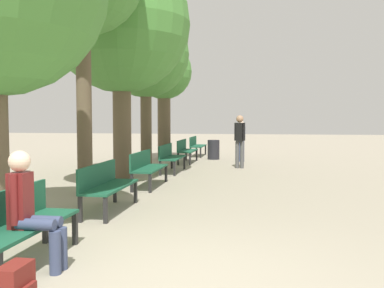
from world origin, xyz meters
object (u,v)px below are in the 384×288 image
at_px(bench_row_1, 106,183).
at_px(bench_row_3, 170,156).
at_px(bench_row_4, 185,149).
at_px(backpack, 16,288).
at_px(person_seated, 31,207).
at_px(pedestrian_mid, 241,138).
at_px(tree_row_4, 164,75).
at_px(bench_row_5, 196,144).
at_px(pedestrian_near, 240,138).
at_px(bench_row_0, 18,221).
at_px(tree_row_3, 146,55).
at_px(trash_bin, 214,150).
at_px(bench_row_2, 146,166).
at_px(tree_row_2, 121,24).

distance_m(bench_row_1, bench_row_3, 5.59).
relative_size(bench_row_4, backpack, 4.27).
distance_m(bench_row_3, person_seated, 8.53).
distance_m(bench_row_4, pedestrian_mid, 2.18).
height_order(bench_row_1, tree_row_4, tree_row_4).
distance_m(bench_row_5, pedestrian_near, 4.72).
height_order(bench_row_0, tree_row_3, tree_row_3).
height_order(bench_row_0, pedestrian_mid, pedestrian_mid).
distance_m(bench_row_0, trash_bin, 12.70).
height_order(bench_row_0, bench_row_4, same).
xyz_separation_m(tree_row_4, pedestrian_near, (3.11, -2.49, -2.37)).
bearing_deg(tree_row_3, bench_row_4, 58.25).
xyz_separation_m(bench_row_3, bench_row_5, (0.00, 5.59, 0.00)).
xyz_separation_m(backpack, pedestrian_near, (1.44, 10.85, 0.80)).
bearing_deg(tree_row_4, backpack, -82.87).
bearing_deg(trash_bin, pedestrian_mid, -33.94).
xyz_separation_m(bench_row_2, tree_row_3, (-1.05, 3.90, 3.24)).
relative_size(tree_row_3, pedestrian_mid, 3.35).
distance_m(bench_row_2, bench_row_5, 8.39).
bearing_deg(tree_row_4, bench_row_1, -83.69).
height_order(bench_row_4, tree_row_4, tree_row_4).
distance_m(bench_row_5, pedestrian_mid, 2.93).
relative_size(bench_row_5, tree_row_4, 0.38).
distance_m(bench_row_0, bench_row_1, 2.80).
relative_size(bench_row_1, tree_row_2, 0.29).
bearing_deg(pedestrian_near, tree_row_3, -175.05).
height_order(bench_row_1, tree_row_2, tree_row_2).
relative_size(bench_row_0, tree_row_4, 0.38).
distance_m(tree_row_2, trash_bin, 7.13).
relative_size(tree_row_2, tree_row_4, 1.33).
relative_size(bench_row_1, bench_row_5, 1.00).
bearing_deg(tree_row_3, pedestrian_near, 4.95).
xyz_separation_m(bench_row_5, trash_bin, (0.89, -1.32, -0.12)).
bearing_deg(bench_row_0, pedestrian_mid, 80.35).
height_order(bench_row_4, tree_row_2, tree_row_2).
relative_size(bench_row_5, trash_bin, 2.26).
bearing_deg(bench_row_1, bench_row_0, -90.00).
relative_size(bench_row_4, tree_row_4, 0.38).
height_order(tree_row_3, tree_row_4, tree_row_3).
distance_m(bench_row_1, backpack, 3.94).
bearing_deg(bench_row_4, tree_row_2, -103.87).
bearing_deg(bench_row_3, tree_row_2, -126.02).
bearing_deg(bench_row_5, pedestrian_mid, -45.82).
xyz_separation_m(tree_row_3, person_seated, (1.28, -9.63, -3.05)).
bearing_deg(pedestrian_near, bench_row_5, 116.06).
distance_m(bench_row_3, bench_row_5, 5.59).
height_order(bench_row_1, bench_row_3, same).
bearing_deg(bench_row_3, tree_row_3, 133.36).
height_order(bench_row_2, bench_row_4, same).
bearing_deg(bench_row_3, pedestrian_mid, 60.05).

